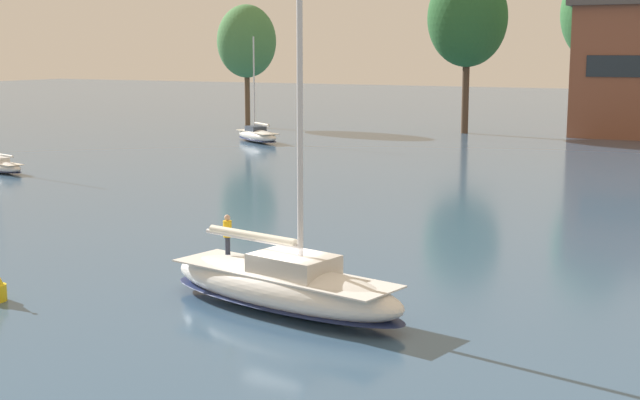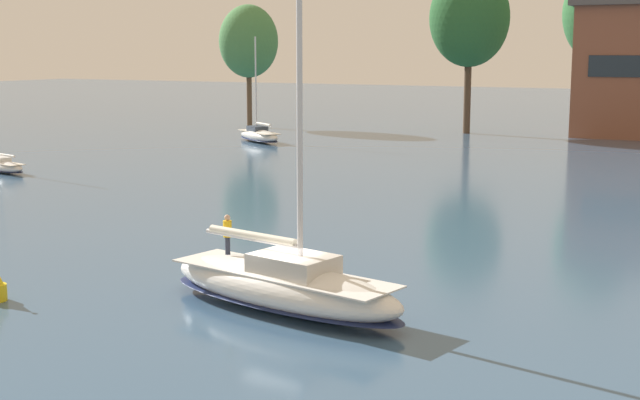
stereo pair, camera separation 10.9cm
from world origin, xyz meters
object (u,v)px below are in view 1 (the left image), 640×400
(tree_shore_right, at_px, (247,42))
(sailboat_moored_far_slip, at_px, (257,135))
(tree_shore_center, at_px, (603,14))
(tree_shore_left, at_px, (467,18))
(sailboat_moored_near_marina, at_px, (1,166))
(sailboat_main, at_px, (283,284))

(tree_shore_right, relative_size, sailboat_moored_far_slip, 1.38)
(sailboat_moored_far_slip, bearing_deg, tree_shore_right, 124.84)
(tree_shore_center, height_order, tree_shore_right, tree_shore_center)
(tree_shore_left, bearing_deg, sailboat_moored_far_slip, -129.61)
(tree_shore_right, distance_m, sailboat_moored_near_marina, 46.61)
(sailboat_moored_near_marina, height_order, sailboat_moored_far_slip, sailboat_moored_far_slip)
(tree_shore_right, xyz_separation_m, sailboat_moored_far_slip, (10.91, -15.67, -9.86))
(tree_shore_right, height_order, sailboat_moored_near_marina, tree_shore_right)
(tree_shore_center, distance_m, sailboat_moored_far_slip, 41.38)
(tree_shore_left, bearing_deg, tree_shore_center, 21.29)
(tree_shore_center, relative_size, tree_shore_right, 1.28)
(tree_shore_center, relative_size, sailboat_main, 1.32)
(sailboat_main, bearing_deg, tree_shore_center, 91.87)
(tree_shore_right, bearing_deg, tree_shore_left, 8.30)
(sailboat_moored_far_slip, bearing_deg, sailboat_main, -57.82)
(tree_shore_right, xyz_separation_m, sailboat_main, (43.71, -67.79, -9.60))
(tree_shore_left, distance_m, sailboat_moored_near_marina, 55.31)
(tree_shore_left, xyz_separation_m, tree_shore_center, (14.04, 5.47, 0.46))
(tree_shore_center, bearing_deg, sailboat_main, -88.13)
(tree_shore_right, height_order, sailboat_main, tree_shore_right)
(tree_shore_left, height_order, tree_shore_right, tree_shore_left)
(tree_shore_center, distance_m, sailboat_moored_near_marina, 66.74)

